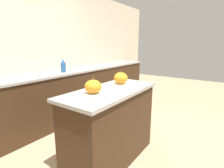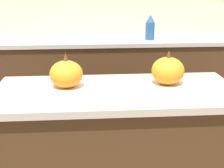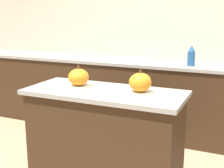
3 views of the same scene
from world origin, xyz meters
name	(u,v)px [view 2 (image 2 of 3)]	position (x,y,z in m)	size (l,w,h in m)	color
wall_back	(101,0)	(0.00, 1.75, 1.25)	(8.00, 0.06, 2.50)	beige
kitchen_island	(116,164)	(0.00, 0.00, 0.45)	(1.27, 0.55, 0.89)	#382314
back_counter	(104,84)	(0.00, 1.42, 0.46)	(6.00, 0.60, 0.91)	#382314
pumpkin_cake_left	(66,75)	(-0.26, 0.04, 0.96)	(0.20, 0.20, 0.19)	silver
pumpkin_cake_right	(168,72)	(0.28, 0.05, 0.97)	(0.20, 0.20, 0.19)	silver
bottle_tall	(150,28)	(0.43, 1.33, 1.02)	(0.09, 0.09, 0.23)	#235184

